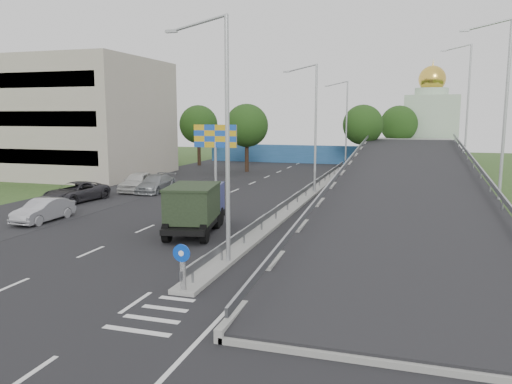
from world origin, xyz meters
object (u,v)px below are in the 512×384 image
at_px(lamp_post_near, 223,127).
at_px(parked_car_b, 43,210).
at_px(dump_truck, 196,205).
at_px(parked_car_d, 155,184).
at_px(parked_car_c, 76,192).
at_px(sign_bollard, 183,267).
at_px(billboard, 215,140).
at_px(lamp_post_mid, 313,122).
at_px(parked_car_e, 138,182).
at_px(lamp_post_far, 345,120).
at_px(church, 430,123).

xyz_separation_m(lamp_post_near, parked_car_b, (-13.44, 5.05, -5.12)).
height_order(dump_truck, parked_car_b, dump_truck).
bearing_deg(parked_car_d, parked_car_c, -121.67).
relative_size(sign_bollard, parked_car_c, 0.32).
bearing_deg(billboard, lamp_post_near, -67.51).
bearing_deg(sign_bollard, lamp_post_mid, 89.74).
bearing_deg(parked_car_b, parked_car_c, 111.69).
height_order(lamp_post_mid, parked_car_d, lamp_post_mid).
distance_m(sign_bollard, parked_car_c, 22.03).
bearing_deg(lamp_post_mid, dump_truck, -103.63).
bearing_deg(dump_truck, parked_car_e, 120.18).
distance_m(lamp_post_far, church, 17.15).
bearing_deg(dump_truck, billboard, 97.20).
bearing_deg(parked_car_c, lamp_post_near, -28.81).
bearing_deg(parked_car_e, sign_bollard, -62.90).
bearing_deg(parked_car_c, church, 65.63).
distance_m(sign_bollard, church, 58.84).
xyz_separation_m(church, parked_car_e, (-24.15, -36.60, -4.49)).
relative_size(lamp_post_near, lamp_post_mid, 1.00).
distance_m(lamp_post_far, parked_car_b, 37.79).
xyz_separation_m(parked_car_b, parked_car_e, (-0.82, 12.35, 0.13)).
distance_m(lamp_post_near, lamp_post_mid, 20.00).
height_order(billboard, parked_car_c, billboard).
height_order(sign_bollard, parked_car_e, sign_bollard).
distance_m(lamp_post_near, billboard, 23.87).
height_order(church, billboard, church).
distance_m(sign_bollard, parked_car_d, 24.69).
relative_size(billboard, parked_car_b, 1.31).
distance_m(lamp_post_far, parked_car_c, 33.07).
relative_size(church, parked_car_d, 2.80).
bearing_deg(sign_bollard, church, 80.19).
height_order(lamp_post_near, parked_car_b, lamp_post_near).
relative_size(lamp_post_mid, dump_truck, 1.58).
relative_size(parked_car_b, parked_car_d, 0.85).
xyz_separation_m(parked_car_d, parked_car_e, (-1.60, -0.04, 0.10)).
distance_m(lamp_post_far, billboard, 20.24).
bearing_deg(parked_car_d, parked_car_b, -96.30).
bearing_deg(lamp_post_near, church, 79.62).
distance_m(church, parked_car_c, 49.97).
relative_size(lamp_post_near, parked_car_d, 2.04).
height_order(lamp_post_far, billboard, lamp_post_far).
xyz_separation_m(sign_bollard, church, (10.00, 57.83, 4.28)).
relative_size(dump_truck, parked_car_d, 1.29).
xyz_separation_m(billboard, parked_car_d, (-3.54, -4.56, -3.47)).
distance_m(parked_car_b, parked_car_e, 12.38).
bearing_deg(parked_car_e, parked_car_c, -112.60).
distance_m(dump_truck, parked_car_b, 9.89).
xyz_separation_m(lamp_post_far, billboard, (-9.11, -18.00, -1.62)).
xyz_separation_m(lamp_post_far, parked_car_b, (-13.44, -34.95, -5.12)).
distance_m(billboard, dump_truck, 17.88).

